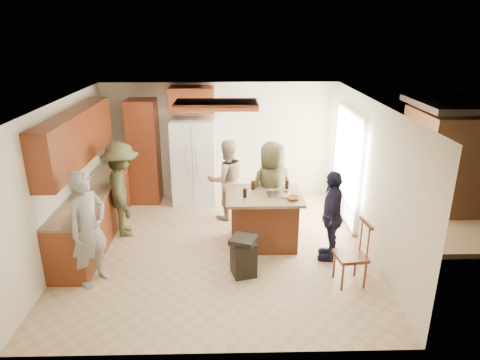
{
  "coord_description": "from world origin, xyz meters",
  "views": [
    {
      "loc": [
        0.21,
        -6.51,
        3.62
      ],
      "look_at": [
        0.37,
        0.27,
        1.15
      ],
      "focal_mm": 32.0,
      "sensor_mm": 36.0,
      "label": 1
    }
  ],
  "objects_px": {
    "person_behind_left": "(227,180)",
    "person_side_right": "(332,216)",
    "person_behind_right": "(272,188)",
    "person_counter": "(123,190)",
    "kitchen_island": "(263,219)",
    "person_front_left": "(88,229)",
    "spindle_chair": "(352,256)",
    "refrigerator": "(194,162)",
    "trash_bin": "(243,256)"
  },
  "relations": [
    {
      "from": "person_behind_right",
      "to": "spindle_chair",
      "type": "relative_size",
      "value": 1.72
    },
    {
      "from": "trash_bin",
      "to": "spindle_chair",
      "type": "bearing_deg",
      "value": -9.77
    },
    {
      "from": "person_behind_left",
      "to": "person_side_right",
      "type": "distance_m",
      "value": 2.32
    },
    {
      "from": "person_counter",
      "to": "spindle_chair",
      "type": "distance_m",
      "value": 4.07
    },
    {
      "from": "person_behind_left",
      "to": "trash_bin",
      "type": "height_order",
      "value": "person_behind_left"
    },
    {
      "from": "person_behind_right",
      "to": "person_front_left",
      "type": "bearing_deg",
      "value": 10.37
    },
    {
      "from": "refrigerator",
      "to": "person_counter",
      "type": "bearing_deg",
      "value": -127.32
    },
    {
      "from": "person_counter",
      "to": "trash_bin",
      "type": "height_order",
      "value": "person_counter"
    },
    {
      "from": "person_front_left",
      "to": "spindle_chair",
      "type": "bearing_deg",
      "value": -59.39
    },
    {
      "from": "person_front_left",
      "to": "person_behind_left",
      "type": "bearing_deg",
      "value": -9.12
    },
    {
      "from": "kitchen_island",
      "to": "trash_bin",
      "type": "relative_size",
      "value": 2.03
    },
    {
      "from": "person_behind_right",
      "to": "person_counter",
      "type": "xyz_separation_m",
      "value": [
        -2.66,
        -0.01,
        -0.0
      ]
    },
    {
      "from": "person_front_left",
      "to": "person_counter",
      "type": "relative_size",
      "value": 1.01
    },
    {
      "from": "person_behind_left",
      "to": "refrigerator",
      "type": "relative_size",
      "value": 0.88
    },
    {
      "from": "person_front_left",
      "to": "person_side_right",
      "type": "height_order",
      "value": "person_front_left"
    },
    {
      "from": "spindle_chair",
      "to": "person_counter",
      "type": "bearing_deg",
      "value": 155.23
    },
    {
      "from": "person_behind_right",
      "to": "spindle_chair",
      "type": "xyz_separation_m",
      "value": [
        1.02,
        -1.7,
        -0.4
      ]
    },
    {
      "from": "person_front_left",
      "to": "person_behind_right",
      "type": "relative_size",
      "value": 1.01
    },
    {
      "from": "person_behind_left",
      "to": "kitchen_island",
      "type": "relative_size",
      "value": 1.24
    },
    {
      "from": "person_front_left",
      "to": "trash_bin",
      "type": "height_order",
      "value": "person_front_left"
    },
    {
      "from": "trash_bin",
      "to": "person_side_right",
      "type": "bearing_deg",
      "value": 18.42
    },
    {
      "from": "refrigerator",
      "to": "spindle_chair",
      "type": "relative_size",
      "value": 1.81
    },
    {
      "from": "person_behind_left",
      "to": "person_side_right",
      "type": "relative_size",
      "value": 1.05
    },
    {
      "from": "person_behind_left",
      "to": "person_side_right",
      "type": "height_order",
      "value": "person_behind_left"
    },
    {
      "from": "person_front_left",
      "to": "person_behind_right",
      "type": "height_order",
      "value": "person_front_left"
    },
    {
      "from": "person_behind_right",
      "to": "kitchen_island",
      "type": "bearing_deg",
      "value": 49.17
    },
    {
      "from": "trash_bin",
      "to": "person_counter",
      "type": "bearing_deg",
      "value": 145.88
    },
    {
      "from": "person_behind_left",
      "to": "person_behind_right",
      "type": "distance_m",
      "value": 1.04
    },
    {
      "from": "person_counter",
      "to": "person_side_right",
      "type": "bearing_deg",
      "value": -121.15
    },
    {
      "from": "spindle_chair",
      "to": "trash_bin",
      "type": "bearing_deg",
      "value": 170.23
    },
    {
      "from": "person_behind_right",
      "to": "person_side_right",
      "type": "distance_m",
      "value": 1.3
    },
    {
      "from": "person_side_right",
      "to": "person_counter",
      "type": "distance_m",
      "value": 3.66
    },
    {
      "from": "person_side_right",
      "to": "person_counter",
      "type": "xyz_separation_m",
      "value": [
        -3.53,
        0.95,
        0.1
      ]
    },
    {
      "from": "person_behind_right",
      "to": "kitchen_island",
      "type": "xyz_separation_m",
      "value": [
        -0.18,
        -0.45,
        -0.38
      ]
    },
    {
      "from": "person_side_right",
      "to": "person_behind_left",
      "type": "bearing_deg",
      "value": -118.85
    },
    {
      "from": "person_behind_left",
      "to": "spindle_chair",
      "type": "bearing_deg",
      "value": 109.78
    },
    {
      "from": "person_behind_right",
      "to": "person_side_right",
      "type": "xyz_separation_m",
      "value": [
        0.87,
        -0.96,
        -0.1
      ]
    },
    {
      "from": "person_side_right",
      "to": "spindle_chair",
      "type": "height_order",
      "value": "person_side_right"
    },
    {
      "from": "person_behind_left",
      "to": "refrigerator",
      "type": "bearing_deg",
      "value": -69.19
    },
    {
      "from": "person_front_left",
      "to": "refrigerator",
      "type": "relative_size",
      "value": 0.96
    },
    {
      "from": "person_front_left",
      "to": "kitchen_island",
      "type": "height_order",
      "value": "person_front_left"
    },
    {
      "from": "person_side_right",
      "to": "person_counter",
      "type": "bearing_deg",
      "value": -90.31
    },
    {
      "from": "person_counter",
      "to": "person_front_left",
      "type": "bearing_deg",
      "value": 159.15
    },
    {
      "from": "kitchen_island",
      "to": "spindle_chair",
      "type": "xyz_separation_m",
      "value": [
        1.2,
        -1.26,
        -0.02
      ]
    },
    {
      "from": "person_behind_left",
      "to": "person_counter",
      "type": "bearing_deg",
      "value": 1.33
    },
    {
      "from": "person_side_right",
      "to": "kitchen_island",
      "type": "bearing_deg",
      "value": -101.16
    },
    {
      "from": "kitchen_island",
      "to": "trash_bin",
      "type": "xyz_separation_m",
      "value": [
        -0.37,
        -0.99,
        -0.16
      ]
    },
    {
      "from": "refrigerator",
      "to": "kitchen_island",
      "type": "height_order",
      "value": "refrigerator"
    },
    {
      "from": "person_behind_left",
      "to": "refrigerator",
      "type": "height_order",
      "value": "refrigerator"
    },
    {
      "from": "kitchen_island",
      "to": "person_side_right",
      "type": "bearing_deg",
      "value": -25.92
    }
  ]
}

